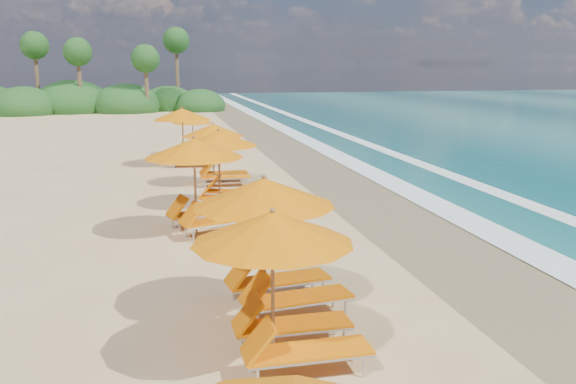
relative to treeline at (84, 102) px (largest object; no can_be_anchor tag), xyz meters
name	(u,v)px	position (x,y,z in m)	size (l,w,h in m)	color
ground	(288,235)	(9.94, -45.51, -1.00)	(160.00, 160.00, 0.00)	tan
wet_sand	(426,227)	(13.94, -45.51, -0.99)	(4.00, 160.00, 0.01)	olive
surf_foam	(511,221)	(16.64, -45.51, -0.97)	(4.00, 160.00, 0.01)	white
station_2	(285,277)	(8.38, -52.41, 0.39)	(2.67, 2.47, 2.48)	olive
station_3	(275,235)	(8.61, -50.42, 0.47)	(3.07, 2.91, 2.62)	olive
station_4	(202,179)	(7.74, -44.70, 0.51)	(3.40, 3.32, 2.68)	olive
station_5	(225,163)	(8.70, -41.75, 0.42)	(3.19, 3.10, 2.53)	olive
station_6	(218,150)	(8.86, -38.03, 0.34)	(2.61, 2.42, 2.39)	olive
station_7	(187,133)	(7.97, -33.31, 0.49)	(3.11, 2.95, 2.66)	olive
station_8	(196,132)	(8.54, -30.25, 0.17)	(2.36, 2.21, 2.08)	olive
treeline	(84,102)	(0.00, 0.00, 0.00)	(25.80, 8.80, 9.74)	#163D14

